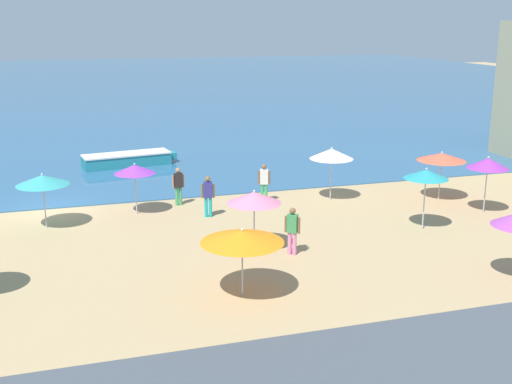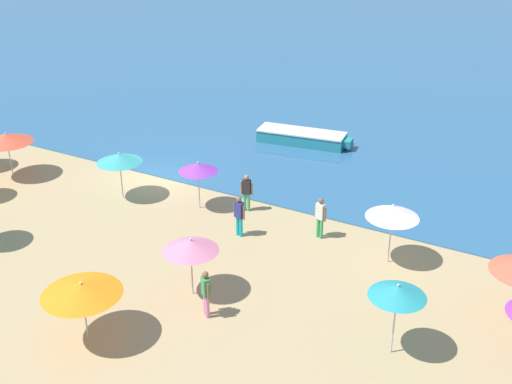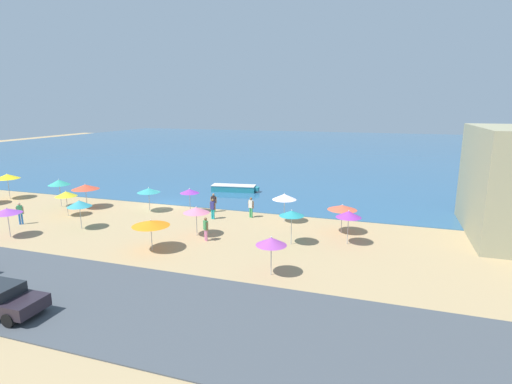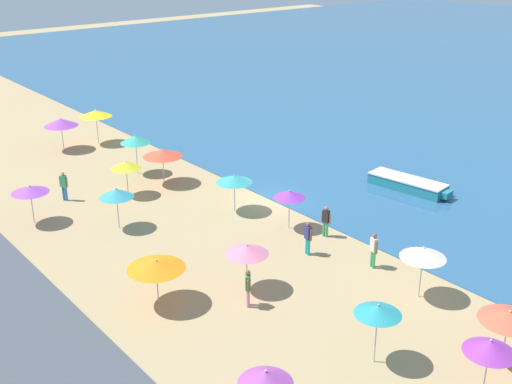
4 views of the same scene
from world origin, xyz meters
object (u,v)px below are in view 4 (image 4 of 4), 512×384
(beach_umbrella_2, at_px, (266,378))
(skiff_nearshore, at_px, (408,184))
(beach_umbrella_13, at_px, (135,139))
(beach_umbrella_10, at_px, (126,165))
(beach_umbrella_1, at_px, (234,179))
(bather_3, at_px, (64,184))
(beach_umbrella_4, at_px, (61,122))
(beach_umbrella_5, at_px, (96,113))
(bather_4, at_px, (308,236))
(beach_umbrella_6, at_px, (423,253))
(beach_umbrella_15, at_px, (509,316))
(beach_umbrella_14, at_px, (116,193))
(beach_umbrella_3, at_px, (247,250))
(beach_umbrella_12, at_px, (289,194))
(beach_umbrella_0, at_px, (156,265))
(bather_1, at_px, (326,220))
(bather_2, at_px, (248,286))
(beach_umbrella_7, at_px, (30,189))
(bather_0, at_px, (374,248))
(beach_umbrella_11, at_px, (378,310))
(beach_umbrella_8, at_px, (490,347))

(beach_umbrella_2, xyz_separation_m, skiff_nearshore, (-10.08, 19.97, -1.59))
(beach_umbrella_13, bearing_deg, skiff_nearshore, 40.71)
(beach_umbrella_10, bearing_deg, beach_umbrella_2, -17.20)
(beach_umbrella_1, relative_size, bather_3, 1.23)
(beach_umbrella_4, height_order, beach_umbrella_5, beach_umbrella_5)
(bather_4, bearing_deg, beach_umbrella_6, 9.48)
(beach_umbrella_15, xyz_separation_m, bather_4, (-10.76, 0.39, -1.00))
(beach_umbrella_1, height_order, beach_umbrella_14, beach_umbrella_14)
(beach_umbrella_3, height_order, skiff_nearshore, beach_umbrella_3)
(beach_umbrella_12, bearing_deg, skiff_nearshore, 86.30)
(beach_umbrella_14, bearing_deg, skiff_nearshore, 68.57)
(beach_umbrella_0, relative_size, beach_umbrella_6, 1.01)
(beach_umbrella_3, height_order, bather_1, beach_umbrella_3)
(beach_umbrella_4, height_order, beach_umbrella_15, beach_umbrella_4)
(bather_2, distance_m, bather_3, 15.95)
(beach_umbrella_7, height_order, beach_umbrella_13, beach_umbrella_13)
(beach_umbrella_3, bearing_deg, beach_umbrella_12, 121.77)
(beach_umbrella_4, relative_size, bather_4, 1.38)
(beach_umbrella_12, bearing_deg, beach_umbrella_3, -58.23)
(bather_0, bearing_deg, beach_umbrella_7, -145.26)
(beach_umbrella_13, height_order, bather_3, beach_umbrella_13)
(beach_umbrella_11, bearing_deg, beach_umbrella_0, -154.68)
(beach_umbrella_14, bearing_deg, beach_umbrella_11, 5.92)
(beach_umbrella_13, relative_size, beach_umbrella_15, 1.20)
(beach_umbrella_6, height_order, bather_3, beach_umbrella_6)
(bather_4, bearing_deg, beach_umbrella_1, 175.85)
(beach_umbrella_8, height_order, bather_3, beach_umbrella_8)
(bather_4, bearing_deg, beach_umbrella_7, -143.54)
(beach_umbrella_1, xyz_separation_m, beach_umbrella_2, (14.35, -9.82, 0.05))
(beach_umbrella_2, relative_size, beach_umbrella_5, 0.87)
(beach_umbrella_5, bearing_deg, bather_2, -12.44)
(beach_umbrella_3, xyz_separation_m, skiff_nearshore, (-2.92, 14.99, -1.54))
(beach_umbrella_4, relative_size, bather_1, 1.42)
(beach_umbrella_2, distance_m, beach_umbrella_10, 21.24)
(beach_umbrella_2, height_order, beach_umbrella_13, beach_umbrella_13)
(beach_umbrella_3, height_order, beach_umbrella_11, beach_umbrella_11)
(beach_umbrella_10, bearing_deg, beach_umbrella_7, -87.37)
(beach_umbrella_12, bearing_deg, beach_umbrella_15, -7.16)
(beach_umbrella_8, bearing_deg, beach_umbrella_15, 106.16)
(beach_umbrella_6, distance_m, beach_umbrella_13, 21.43)
(beach_umbrella_5, distance_m, beach_umbrella_8, 34.62)
(bather_2, xyz_separation_m, bather_3, (-15.91, -1.11, 0.05))
(beach_umbrella_6, height_order, beach_umbrella_8, beach_umbrella_6)
(bather_1, bearing_deg, beach_umbrella_14, -134.82)
(beach_umbrella_12, height_order, beach_umbrella_14, beach_umbrella_14)
(beach_umbrella_1, xyz_separation_m, skiff_nearshore, (4.27, 10.15, -1.54))
(beach_umbrella_0, height_order, beach_umbrella_5, beach_umbrella_5)
(beach_umbrella_8, relative_size, beach_umbrella_15, 1.10)
(skiff_nearshore, bearing_deg, bather_3, -124.98)
(beach_umbrella_3, xyz_separation_m, beach_umbrella_6, (5.26, 5.36, 0.20))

